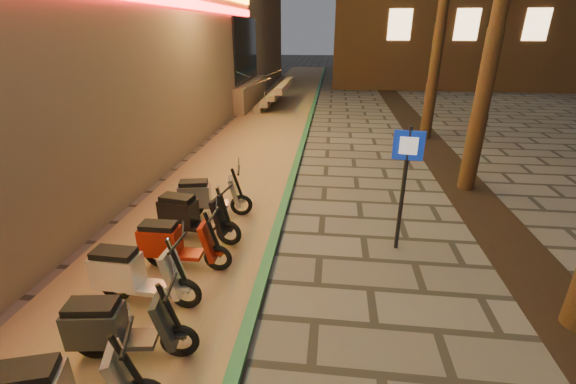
# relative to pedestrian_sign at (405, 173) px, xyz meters

# --- Properties ---
(parking_strip) EXTENTS (3.40, 60.00, 0.01)m
(parking_strip) POSITION_rel_pedestrian_sign_xyz_m (-4.01, 6.18, -1.50)
(parking_strip) COLOR #8C7251
(parking_strip) RESTS_ON ground
(green_curb) EXTENTS (0.18, 60.00, 0.10)m
(green_curb) POSITION_rel_pedestrian_sign_xyz_m (-2.31, 6.18, -1.45)
(green_curb) COLOR #266540
(green_curb) RESTS_ON ground
(planting_strip) EXTENTS (1.20, 40.00, 0.02)m
(planting_strip) POSITION_rel_pedestrian_sign_xyz_m (2.19, 1.18, -1.49)
(planting_strip) COLOR black
(planting_strip) RESTS_ON ground
(pedestrian_sign) EXTENTS (0.51, 0.11, 2.32)m
(pedestrian_sign) POSITION_rel_pedestrian_sign_xyz_m (0.00, 0.00, 0.00)
(pedestrian_sign) COLOR black
(pedestrian_sign) RESTS_ON ground
(scooter_5) EXTENTS (1.56, 0.63, 1.10)m
(scooter_5) POSITION_rel_pedestrian_sign_xyz_m (-3.77, -3.07, -1.02)
(scooter_5) COLOR black
(scooter_5) RESTS_ON ground
(scooter_6) EXTENTS (1.62, 0.57, 1.15)m
(scooter_6) POSITION_rel_pedestrian_sign_xyz_m (-4.07, -2.05, -1.00)
(scooter_6) COLOR black
(scooter_6) RESTS_ON ground
(scooter_7) EXTENTS (1.55, 0.54, 1.10)m
(scooter_7) POSITION_rel_pedestrian_sign_xyz_m (-3.84, -1.10, -1.02)
(scooter_7) COLOR black
(scooter_7) RESTS_ON ground
(scooter_8) EXTENTS (1.65, 0.70, 1.16)m
(scooter_8) POSITION_rel_pedestrian_sign_xyz_m (-3.90, -0.13, -1.00)
(scooter_8) COLOR black
(scooter_8) RESTS_ON ground
(scooter_9) EXTENTS (1.56, 0.71, 1.10)m
(scooter_9) POSITION_rel_pedestrian_sign_xyz_m (-3.91, 0.86, -1.02)
(scooter_9) COLOR black
(scooter_9) RESTS_ON ground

